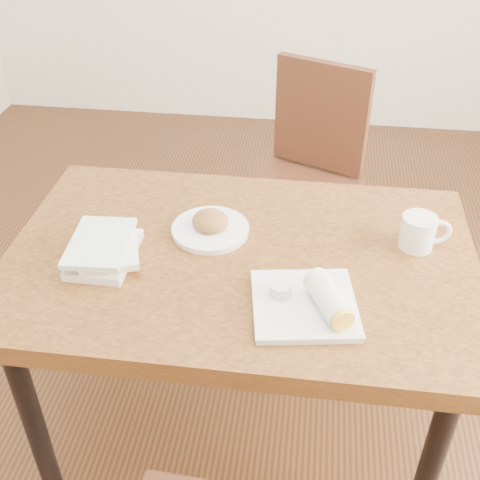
# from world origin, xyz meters

# --- Properties ---
(ground) EXTENTS (4.00, 5.00, 0.01)m
(ground) POSITION_xyz_m (0.00, 0.00, -0.01)
(ground) COLOR #472814
(ground) RESTS_ON ground
(table) EXTENTS (1.30, 0.84, 0.75)m
(table) POSITION_xyz_m (0.00, 0.00, 0.67)
(table) COLOR brown
(table) RESTS_ON ground
(chair_far) EXTENTS (0.55, 0.55, 0.95)m
(chair_far) POSITION_xyz_m (0.16, 0.89, 0.55)
(chair_far) COLOR #411D12
(chair_far) RESTS_ON ground
(plate_scone) EXTENTS (0.23, 0.23, 0.07)m
(plate_scone) POSITION_xyz_m (-0.10, 0.09, 0.77)
(plate_scone) COLOR white
(plate_scone) RESTS_ON table
(coffee_mug) EXTENTS (0.14, 0.10, 0.10)m
(coffee_mug) POSITION_xyz_m (0.49, 0.11, 0.80)
(coffee_mug) COLOR white
(coffee_mug) RESTS_ON table
(plate_burrito) EXTENTS (0.29, 0.29, 0.09)m
(plate_burrito) POSITION_xyz_m (0.20, -0.20, 0.78)
(plate_burrito) COLOR white
(plate_burrito) RESTS_ON table
(book_stack) EXTENTS (0.22, 0.26, 0.06)m
(book_stack) POSITION_xyz_m (-0.36, -0.06, 0.78)
(book_stack) COLOR white
(book_stack) RESTS_ON table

